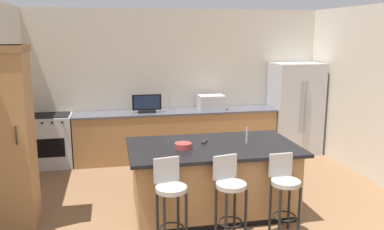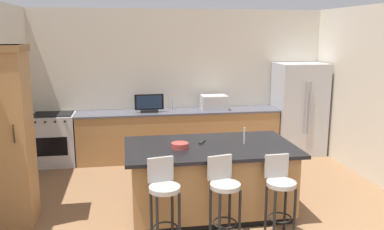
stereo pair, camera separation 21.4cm
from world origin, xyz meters
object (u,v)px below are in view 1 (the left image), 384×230
refrigerator (295,108)px  tv_remote (204,142)px  bar_stool_center (230,192)px  bar_stool_right (284,188)px  fruit_bowl (183,146)px  microwave (211,102)px  cell_phone (179,143)px  tv_monitor (147,104)px  cabinet_tower (6,136)px  range_oven (51,141)px  kitchen_island (213,178)px  bar_stool_left (170,196)px

refrigerator → tv_remote: refrigerator is taller
bar_stool_center → tv_remote: bearing=81.9°
bar_stool_right → fruit_bowl: size_ratio=4.38×
microwave → cell_phone: 2.44m
tv_monitor → fruit_bowl: tv_monitor is taller
cabinet_tower → refrigerator: bearing=25.3°
bar_stool_right → range_oven: bearing=130.9°
kitchen_island → cell_phone: size_ratio=14.54×
cabinet_tower → tv_remote: size_ratio=13.00×
kitchen_island → cell_phone: (-0.42, 0.17, 0.45)m
kitchen_island → range_oven: (-2.34, 2.39, -0.00)m
bar_stool_left → cell_phone: bar_stool_left is taller
bar_stool_center → tv_remote: bar_stool_center is taller
fruit_bowl → tv_remote: fruit_bowl is taller
range_oven → bar_stool_right: size_ratio=0.98×
bar_stool_left → fruit_bowl: bearing=58.5°
tv_monitor → bar_stool_center: bearing=-78.6°
kitchen_island → microwave: size_ratio=4.54×
tv_remote → cabinet_tower: bearing=-149.1°
tv_monitor → tv_remote: (0.56, -2.18, -0.14)m
bar_stool_center → bar_stool_right: 0.68m
range_oven → tv_remote: size_ratio=5.50×
cabinet_tower → bar_stool_left: size_ratio=2.18×
bar_stool_center → tv_remote: (-0.07, 0.95, 0.33)m
tv_monitor → bar_stool_center: tv_monitor is taller
refrigerator → cell_phone: size_ratio=11.80×
tv_monitor → range_oven: bearing=178.3°
bar_stool_center → microwave: bearing=67.3°
range_oven → tv_monitor: size_ratio=1.78×
bar_stool_left → fruit_bowl: bar_stool_left is taller
microwave → bar_stool_left: microwave is taller
microwave → bar_stool_center: microwave is taller
kitchen_island → cabinet_tower: size_ratio=0.99×
microwave → fruit_bowl: microwave is taller
bar_stool_right → cell_phone: bearing=136.8°
cabinet_tower → cell_phone: cabinet_tower is taller
tv_monitor → bar_stool_left: size_ratio=0.52×
cabinet_tower → tv_monitor: (1.86, 2.25, -0.08)m
range_oven → fruit_bowl: bearing=-51.6°
kitchen_island → refrigerator: 3.28m
refrigerator → cell_phone: refrigerator is taller
kitchen_island → bar_stool_center: bearing=-90.5°
kitchen_island → bar_stool_left: 1.08m
bar_stool_left → tv_remote: bar_stool_left is taller
bar_stool_right → bar_stool_center: bearing=-179.4°
bar_stool_right → cabinet_tower: bearing=162.2°
bar_stool_left → cell_phone: 1.07m
bar_stool_left → microwave: bearing=57.2°
refrigerator → range_oven: refrigerator is taller
bar_stool_center → refrigerator: bearing=41.8°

